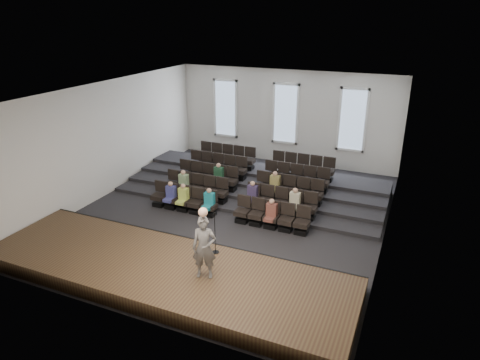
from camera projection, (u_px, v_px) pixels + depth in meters
name	position (u px, v px, depth m)	size (l,w,h in m)	color
ground	(232.00, 213.00, 17.66)	(14.00, 14.00, 0.00)	black
ceiling	(231.00, 91.00, 15.83)	(12.00, 14.00, 0.02)	white
wall_back	(286.00, 117.00, 22.74)	(12.00, 0.04, 5.00)	silver
wall_front	(116.00, 235.00, 10.75)	(12.00, 0.04, 5.00)	silver
wall_left	(108.00, 138.00, 18.96)	(0.04, 14.00, 5.00)	silver
wall_right	(392.00, 177.00, 14.53)	(0.04, 14.00, 5.00)	silver
stage	(164.00, 272.00, 13.21)	(11.80, 3.60, 0.50)	#45341D
stage_lip	(192.00, 245.00, 14.73)	(11.80, 0.06, 0.52)	black
risers	(259.00, 182.00, 20.30)	(11.80, 4.80, 0.60)	black
seating_rows	(246.00, 184.00, 18.73)	(6.80, 4.70, 1.67)	black
windows	(285.00, 114.00, 22.61)	(8.44, 0.10, 3.24)	white
audience	(228.00, 192.00, 17.66)	(5.45, 2.64, 1.10)	#B8CF52
speaker	(204.00, 248.00, 12.21)	(0.70, 0.46, 1.91)	#595654
mic_stand	(215.00, 241.00, 13.64)	(0.24, 0.24, 1.43)	black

